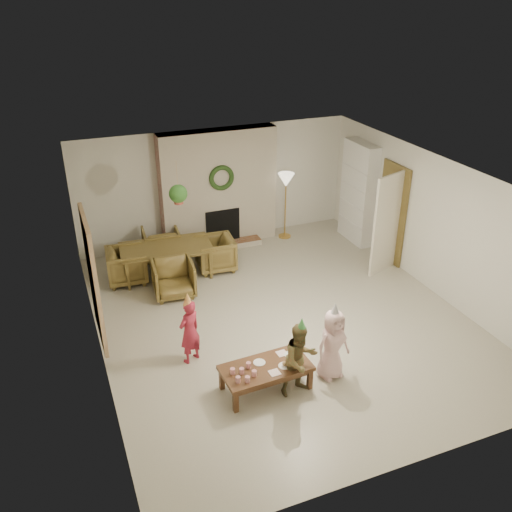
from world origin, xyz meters
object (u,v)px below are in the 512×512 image
dining_table (167,262)px  dining_chair_far (161,244)px  dining_chair_left (127,265)px  child_pink (332,344)px  child_plaid (300,360)px  dining_chair_near (174,278)px  coffee_table_top (266,368)px  child_red (190,331)px  dining_chair_right (215,254)px

dining_table → dining_chair_far: size_ratio=2.34×
dining_table → dining_chair_left: (-0.76, 0.06, 0.03)m
dining_table → child_pink: (1.49, -3.87, 0.24)m
child_plaid → dining_chair_near: bearing=99.9°
coffee_table_top → dining_chair_far: bearing=92.8°
dining_table → dining_chair_left: 0.77m
child_red → dining_table: bearing=-123.9°
dining_table → dining_chair_near: bearing=-90.0°
dining_chair_left → child_red: size_ratio=0.71×
child_pink → dining_chair_right: bearing=87.6°
dining_chair_right → child_plaid: child_plaid is taller
dining_chair_far → child_red: (-0.37, -3.53, 0.19)m
dining_chair_right → dining_table: bearing=-90.0°
coffee_table_top → child_plaid: (0.41, -0.23, 0.19)m
dining_chair_right → child_plaid: 3.94m
dining_chair_right → coffee_table_top: size_ratio=0.59×
dining_chair_left → dining_chair_right: 1.72m
dining_table → dining_chair_right: size_ratio=2.34×
coffee_table_top → child_pink: (0.99, -0.09, 0.19)m
dining_chair_near → dining_chair_far: (0.12, 1.52, 0.00)m
dining_chair_far → child_red: 3.55m
dining_chair_right → child_pink: (0.54, -3.79, 0.21)m
dining_table → child_red: bearing=-91.7°
dining_chair_near → dining_chair_right: (1.02, 0.68, 0.00)m
dining_table → dining_chair_right: 0.96m
dining_chair_far → child_plaid: size_ratio=0.68×
dining_chair_right → coffee_table_top: bearing=-2.3°
child_pink → coffee_table_top: bearing=164.6°
dining_chair_left → coffee_table_top: bearing=-157.2°
dining_chair_far → dining_chair_right: same height
dining_chair_left → child_red: (0.46, -2.83, 0.19)m
coffee_table_top → child_plaid: bearing=-31.6°
dining_chair_far → child_red: child_red is taller
child_plaid → child_pink: size_ratio=1.00×
dining_chair_near → dining_chair_right: bearing=38.7°
child_red → dining_chair_far: bearing=-123.6°
dining_chair_left → child_pink: bearing=-145.5°
dining_chair_far → dining_chair_left: same height
dining_chair_far → child_pink: 4.85m
dining_chair_left → child_red: bearing=-166.2°
child_pink → dining_chair_near: bearing=106.1°
dining_chair_far → child_plaid: child_plaid is taller
dining_table → child_red: 2.79m
child_plaid → coffee_table_top: bearing=144.3°
dining_chair_left → child_plaid: size_ratio=0.68×
dining_chair_right → child_red: child_red is taller
dining_table → dining_chair_near: dining_chair_near is taller
dining_chair_far → child_pink: child_pink is taller
dining_chair_far → dining_chair_left: (-0.82, -0.70, 0.00)m
child_red → dining_chair_near: bearing=-124.6°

